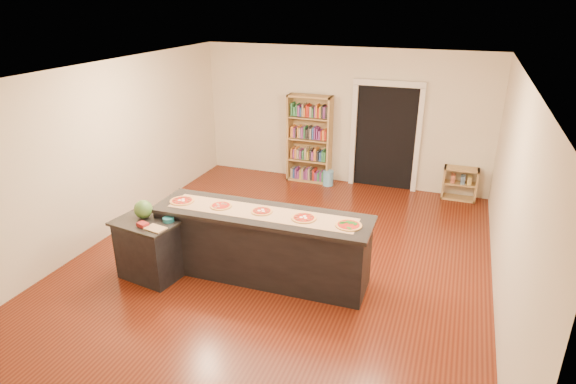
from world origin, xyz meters
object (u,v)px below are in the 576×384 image
(kitchen_island, at_px, (262,245))
(watermelon, at_px, (143,209))
(waste_bin, at_px, (328,178))
(side_counter, at_px, (150,249))
(low_shelf, at_px, (460,184))
(bookshelf, at_px, (309,139))

(kitchen_island, bearing_deg, watermelon, -164.91)
(waste_bin, relative_size, watermelon, 1.26)
(side_counter, distance_m, low_shelf, 5.99)
(side_counter, bearing_deg, low_shelf, 56.84)
(kitchen_island, relative_size, watermelon, 11.92)
(kitchen_island, distance_m, side_counter, 1.58)
(side_counter, bearing_deg, kitchen_island, 28.76)
(side_counter, height_order, low_shelf, side_counter)
(low_shelf, bearing_deg, bookshelf, -179.53)
(low_shelf, distance_m, watermelon, 6.03)
(side_counter, bearing_deg, waste_bin, 80.77)
(kitchen_island, bearing_deg, waste_bin, 90.12)
(side_counter, xyz_separation_m, bookshelf, (0.92, 4.43, 0.48))
(low_shelf, distance_m, waste_bin, 2.62)
(watermelon, bearing_deg, side_counter, -41.37)
(side_counter, xyz_separation_m, waste_bin, (1.40, 4.29, -0.28))
(watermelon, bearing_deg, kitchen_island, 16.27)
(bookshelf, relative_size, waste_bin, 5.78)
(kitchen_island, relative_size, side_counter, 3.44)
(watermelon, bearing_deg, low_shelf, 46.89)
(waste_bin, xyz_separation_m, watermelon, (-1.49, -4.21, 0.84))
(kitchen_island, distance_m, watermelon, 1.71)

